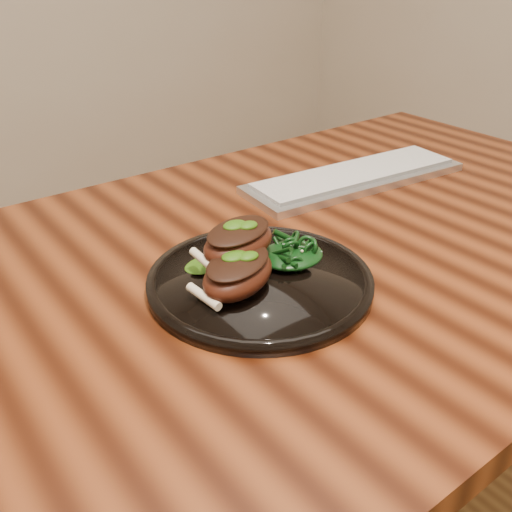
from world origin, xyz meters
The scene contains 7 objects.
desk centered at (0.00, 0.00, 0.67)m, with size 1.60×0.80×0.75m.
plate centered at (-0.01, -0.06, 0.76)m, with size 0.29×0.29×0.02m.
lamb_chop_front centered at (-0.06, -0.07, 0.79)m, with size 0.13×0.11×0.05m.
lamb_chop_back centered at (-0.03, -0.03, 0.81)m, with size 0.13×0.10×0.05m.
herb_smear centered at (-0.05, 0.00, 0.77)m, with size 0.07×0.05×0.00m, color #1D4807.
greens_heap centered at (0.04, -0.05, 0.78)m, with size 0.09×0.08×0.03m.
keyboard centered at (0.35, 0.13, 0.76)m, with size 0.44×0.17×0.02m.
Camera 1 is at (-0.39, -0.55, 1.14)m, focal length 40.00 mm.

